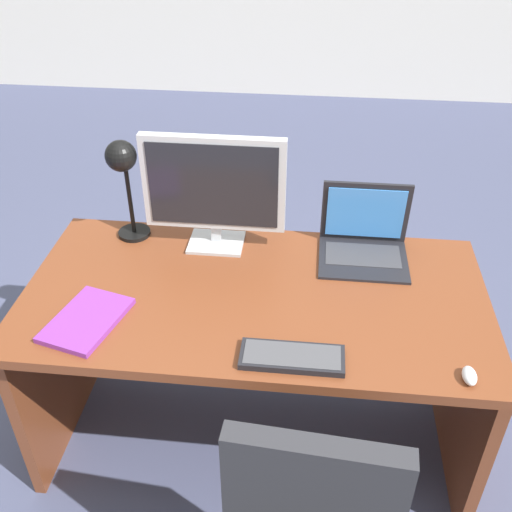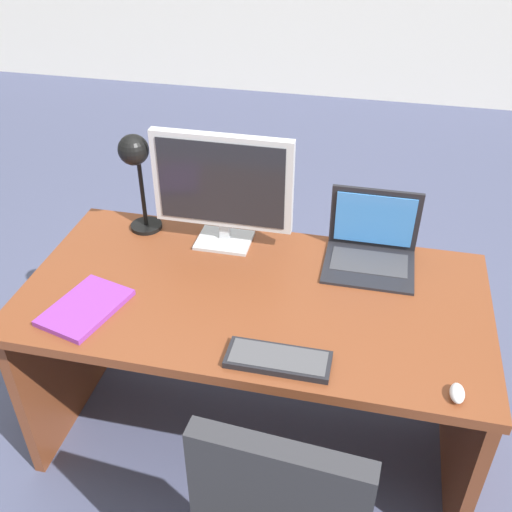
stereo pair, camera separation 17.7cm
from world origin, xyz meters
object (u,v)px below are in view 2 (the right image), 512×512
desk (257,331)px  book (85,307)px  keyboard (278,359)px  mouse (457,393)px  monitor (222,185)px  laptop (372,239)px  desk_lamp (136,163)px

desk → book: 0.60m
desk → keyboard: keyboard is taller
mouse → book: mouse is taller
desk → monitor: 0.53m
keyboard → book: 0.65m
desk → monitor: size_ratio=3.06×
desk → laptop: (0.36, 0.24, 0.29)m
mouse → desk_lamp: size_ratio=0.18×
keyboard → desk_lamp: size_ratio=0.76×
monitor → desk_lamp: bearing=178.8°
keyboard → mouse: (0.49, -0.03, 0.00)m
mouse → book: (-1.13, 0.12, -0.01)m
keyboard → mouse: bearing=-2.9°
desk → mouse: bearing=-30.4°
desk → desk_lamp: size_ratio=3.89×
mouse → book: size_ratio=0.23×
laptop → mouse: bearing=-66.3°
keyboard → mouse: 0.49m
desk → desk_lamp: desk_lamp is taller
mouse → book: bearing=174.0°
keyboard → book: bearing=171.6°
laptop → mouse: 0.67m
desk → monitor: (-0.17, 0.22, 0.45)m
mouse → desk_lamp: (-1.12, 0.60, 0.27)m
desk → keyboard: 0.44m
mouse → desk: bearing=149.6°
book → laptop: bearing=29.6°
monitor → desk_lamp: (-0.32, 0.01, 0.05)m
book → desk: bearing=26.6°
monitor → mouse: size_ratio=7.08×
mouse → desk_lamp: desk_lamp is taller
monitor → mouse: (0.81, -0.60, -0.22)m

